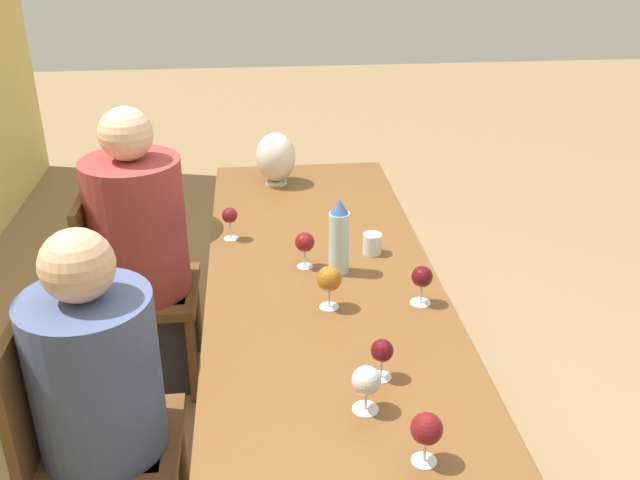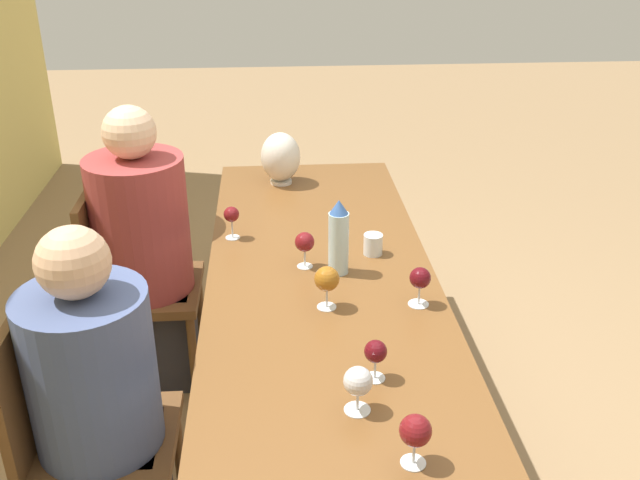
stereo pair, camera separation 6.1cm
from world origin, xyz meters
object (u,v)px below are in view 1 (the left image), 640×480
at_px(water_tumbler, 372,244).
at_px(chair_far, 128,284).
at_px(wine_glass_3, 366,381).
at_px(person_near, 105,400).
at_px(wine_glass_2, 422,278).
at_px(wine_glass_1, 230,216).
at_px(wine_glass_4, 382,352).
at_px(chair_near, 83,437).
at_px(water_bottle, 339,238).
at_px(person_far, 144,247).
at_px(wine_glass_5, 427,430).
at_px(wine_glass_0, 330,279).
at_px(vase, 276,158).
at_px(wine_glass_6, 305,243).

xyz_separation_m(water_tumbler, chair_far, (0.32, 0.98, -0.29)).
bearing_deg(wine_glass_3, person_near, 70.00).
height_order(wine_glass_2, chair_far, chair_far).
height_order(wine_glass_1, chair_far, chair_far).
distance_m(water_tumbler, wine_glass_4, 0.77).
xyz_separation_m(wine_glass_3, chair_near, (0.26, 0.81, -0.35)).
bearing_deg(wine_glass_3, wine_glass_2, -27.13).
height_order(wine_glass_2, wine_glass_4, wine_glass_2).
bearing_deg(water_bottle, person_far, 58.94).
xyz_separation_m(wine_glass_5, person_far, (1.41, 0.84, -0.18)).
relative_size(wine_glass_1, chair_near, 0.15).
relative_size(wine_glass_2, person_far, 0.11).
bearing_deg(water_tumbler, wine_glass_0, 151.46).
bearing_deg(vase, wine_glass_1, 160.65).
distance_m(water_tumbler, wine_glass_3, 0.91).
xyz_separation_m(water_bottle, wine_glass_3, (-0.76, 0.02, -0.04)).
xyz_separation_m(water_bottle, wine_glass_4, (-0.63, -0.04, -0.05)).
relative_size(wine_glass_4, wine_glass_5, 0.89).
distance_m(wine_glass_3, wine_glass_5, 0.23).
xyz_separation_m(wine_glass_1, chair_far, (0.14, 0.45, -0.35)).
height_order(water_tumbler, wine_glass_0, wine_glass_0).
bearing_deg(wine_glass_1, person_far, 68.88).
bearing_deg(water_tumbler, wine_glass_2, -165.33).
relative_size(wine_glass_4, person_far, 0.10).
distance_m(water_tumbler, vase, 0.83).
relative_size(water_tumbler, chair_far, 0.09).
relative_size(water_tumbler, vase, 0.33).
relative_size(water_bottle, water_tumbler, 3.53).
bearing_deg(wine_glass_0, wine_glass_2, -90.85).
xyz_separation_m(water_tumbler, wine_glass_2, (-0.38, -0.10, 0.06)).
xyz_separation_m(vase, wine_glass_0, (-1.13, -0.12, -0.02)).
distance_m(wine_glass_0, wine_glass_1, 0.64).
bearing_deg(person_near, wine_glass_5, -119.15).
bearing_deg(water_bottle, wine_glass_1, 51.14).
bearing_deg(chair_far, wine_glass_2, -122.83).
height_order(wine_glass_1, wine_glass_2, wine_glass_2).
relative_size(vase, wine_glass_6, 1.79).
bearing_deg(wine_glass_0, wine_glass_4, -165.51).
height_order(wine_glass_3, wine_glass_6, wine_glass_6).
height_order(wine_glass_0, wine_glass_2, wine_glass_0).
bearing_deg(wine_glass_5, water_tumbler, -3.00).
height_order(wine_glass_1, wine_glass_3, same).
xyz_separation_m(chair_far, person_far, (-0.00, -0.08, 0.17)).
height_order(water_tumbler, chair_far, chair_far).
height_order(chair_far, person_near, person_near).
bearing_deg(person_far, wine_glass_4, -143.74).
distance_m(water_bottle, wine_glass_0, 0.25).
xyz_separation_m(wine_glass_1, wine_glass_3, (-1.07, -0.36, -0.01)).
height_order(chair_near, person_near, person_near).
bearing_deg(person_far, wine_glass_6, -122.39).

